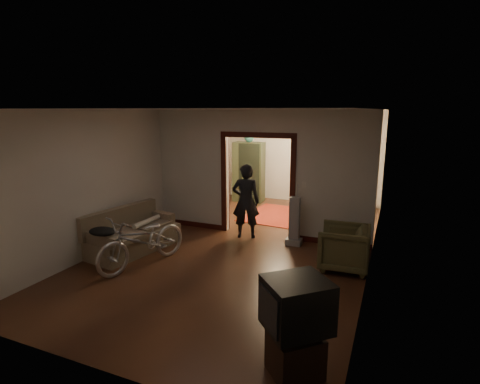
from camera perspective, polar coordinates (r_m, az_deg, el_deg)
The scene contains 24 objects.
floor at distance 8.00m, azimuth 0.84°, elevation -7.99°, with size 5.00×8.50×0.01m, color #331A10.
ceiling at distance 7.50m, azimuth 0.91°, elevation 12.49°, with size 5.00×8.50×0.01m, color white.
wall_back at distance 11.64m, azimuth 8.74°, elevation 5.39°, with size 5.00×0.02×2.80m, color beige.
wall_left at distance 8.86m, azimuth -14.33°, elevation 2.99°, with size 0.02×8.50×2.80m, color beige.
wall_right at distance 7.11m, azimuth 19.92°, elevation 0.38°, with size 0.02×8.50×2.80m, color beige.
partition_wall at distance 8.32m, azimuth 2.80°, elevation 2.77°, with size 5.00×0.14×2.80m, color beige.
door_casing at distance 8.38m, azimuth 2.78°, elevation 0.75°, with size 1.74×0.20×2.32m, color #33100B.
far_window at distance 11.43m, azimuth 12.13°, elevation 5.90°, with size 0.98×0.06×1.28m, color black.
chandelier at distance 9.88m, azimuth 6.39°, elevation 9.77°, with size 0.24×0.24×0.24m, color #FFE0A5.
light_switch at distance 7.98m, azimuth 9.70°, elevation 1.11°, with size 0.08×0.01×0.12m, color silver.
sofa at distance 7.86m, azimuth -15.88°, elevation -5.55°, with size 0.84×1.87×0.86m, color brown.
rolled_paper at distance 7.99m, azimuth -14.03°, elevation -4.39°, with size 0.10×0.10×0.82m, color beige.
jacket at distance 7.10m, azimuth -20.25°, elevation -5.66°, with size 0.50×0.38×0.15m, color black.
bicycle at distance 7.02m, azimuth -14.57°, elevation -7.12°, with size 0.65×1.87×0.98m, color silver.
armchair at distance 6.98m, azimuth 15.55°, elevation -8.14°, with size 0.84×0.87×0.79m, color brown.
tv_stand at distance 4.40m, azimuth 8.38°, elevation -23.29°, with size 0.51×0.46×0.46m, color black.
crt_tv at distance 4.08m, azimuth 8.64°, elevation -16.60°, with size 0.63×0.57×0.54m, color black.
vacuum at distance 7.92m, azimuth 8.30°, elevation -4.39°, with size 0.32×0.25×1.04m, color gray.
person at distance 8.23m, azimuth 0.89°, elevation -1.41°, with size 0.60×0.40×1.65m, color black.
oriental_rug at distance 10.20m, azimuth 5.64°, elevation -3.50°, with size 1.54×2.02×0.02m, color maroon.
locker at distance 11.56m, azimuth 1.36°, elevation 3.07°, with size 0.92×0.51×1.83m, color #2F3922.
globe at distance 11.43m, azimuth 1.38°, elevation 8.13°, with size 0.30×0.30×0.30m, color #1E5972.
desk at distance 11.11m, azimuth 14.30°, elevation -0.75°, with size 0.91×0.51×0.67m, color black.
desk_chair at distance 10.75m, azimuth 9.92°, elevation -0.45°, with size 0.38×0.38×0.87m, color black.
Camera 1 is at (2.80, -6.96, 2.78)m, focal length 28.00 mm.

